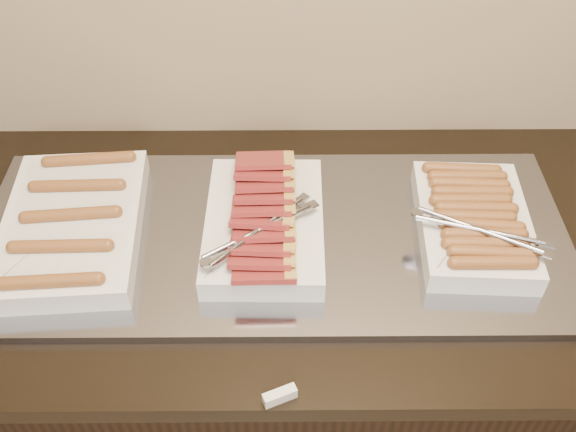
% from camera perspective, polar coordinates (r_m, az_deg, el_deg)
% --- Properties ---
extents(counter, '(2.06, 0.76, 0.90)m').
position_cam_1_polar(counter, '(1.67, -1.46, -12.65)').
color(counter, black).
rests_on(counter, ground).
extents(warming_tray, '(1.20, 0.50, 0.02)m').
position_cam_1_polar(warming_tray, '(1.31, -1.30, -1.86)').
color(warming_tray, gray).
rests_on(warming_tray, counter).
extents(dish_left, '(0.29, 0.41, 0.07)m').
position_cam_1_polar(dish_left, '(1.35, -18.60, -0.74)').
color(dish_left, silver).
rests_on(dish_left, warming_tray).
extents(dish_center, '(0.25, 0.37, 0.10)m').
position_cam_1_polar(dish_center, '(1.28, -2.17, -0.60)').
color(dish_center, silver).
rests_on(dish_center, warming_tray).
extents(dish_right, '(0.27, 0.33, 0.08)m').
position_cam_1_polar(dish_right, '(1.33, 16.23, -0.49)').
color(dish_right, silver).
rests_on(dish_right, warming_tray).
extents(label_holder, '(0.06, 0.04, 0.02)m').
position_cam_1_polar(label_holder, '(1.09, -0.73, -15.69)').
color(label_holder, silver).
rests_on(label_holder, counter).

